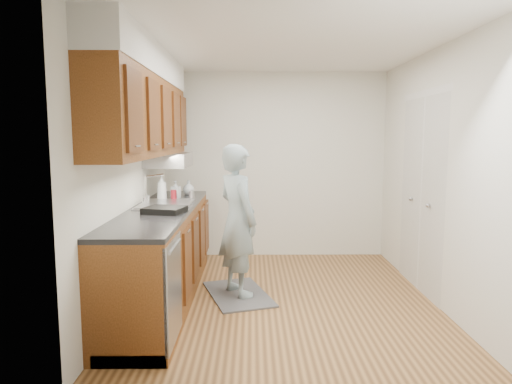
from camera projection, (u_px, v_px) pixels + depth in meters
floor at (282, 299)px, 4.63m from camera, size 3.50×3.50×0.00m
ceiling at (284, 45)px, 4.33m from camera, size 3.50×3.50×0.00m
wall_left at (130, 177)px, 4.47m from camera, size 0.02×3.50×2.50m
wall_right at (435, 176)px, 4.49m from camera, size 0.02×3.50×2.50m
wall_back at (274, 165)px, 6.22m from camera, size 3.00×0.02×2.50m
counter at (163, 252)px, 4.56m from camera, size 0.64×2.80×1.30m
upper_cabinets at (146, 105)px, 4.43m from camera, size 0.47×2.80×1.21m
closet_door at (421, 195)px, 4.82m from camera, size 0.02×1.22×2.05m
floor_mat at (238, 294)px, 4.75m from camera, size 0.82×1.07×0.02m
person at (238, 210)px, 4.65m from camera, size 0.68×0.74×1.75m
soap_bottle_a at (162, 187)px, 5.04m from camera, size 0.13×0.13×0.28m
soap_bottle_b at (176, 190)px, 5.19m from camera, size 0.11×0.11×0.20m
soap_bottle_c at (188, 187)px, 5.52m from camera, size 0.18×0.18×0.18m
soda_can at (174, 195)px, 5.02m from camera, size 0.07×0.07×0.12m
steel_can at (192, 195)px, 5.07m from camera, size 0.06×0.06×0.10m
dish_rack at (165, 210)px, 4.20m from camera, size 0.41×0.37×0.06m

